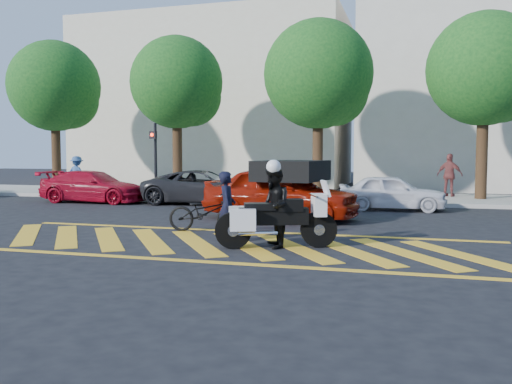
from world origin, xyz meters
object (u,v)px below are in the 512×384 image
(officer_moto, at_px, (274,207))
(red_convertible, at_px, (281,193))
(officer_bike, at_px, (227,207))
(parked_left, at_px, (94,187))
(parked_mid_left, at_px, (204,187))
(bicycle, at_px, (205,212))
(parked_mid_right, at_px, (392,192))
(police_motorcycle, at_px, (274,219))

(officer_moto, xyz_separation_m, red_convertible, (-0.97, 4.69, -0.06))
(officer_bike, relative_size, red_convertible, 0.34)
(parked_left, xyz_separation_m, parked_mid_left, (4.47, 0.57, 0.02))
(red_convertible, bearing_deg, bicycle, 164.43)
(officer_bike, height_order, parked_mid_right, officer_bike)
(parked_mid_right, bearing_deg, red_convertible, 137.50)
(parked_left, height_order, parked_mid_right, parked_left)
(parked_left, xyz_separation_m, parked_mid_right, (11.46, 0.28, -0.01))
(officer_bike, distance_m, parked_mid_left, 8.94)
(bicycle, distance_m, parked_mid_left, 7.34)
(red_convertible, bearing_deg, officer_moto, -161.39)
(police_motorcycle, bearing_deg, parked_mid_right, 55.08)
(red_convertible, bearing_deg, parked_mid_right, -33.62)
(officer_moto, bearing_deg, officer_bike, -131.39)
(police_motorcycle, xyz_separation_m, red_convertible, (-0.99, 4.70, 0.17))
(bicycle, bearing_deg, red_convertible, -27.90)
(officer_bike, bearing_deg, parked_left, 30.33)
(parked_mid_left, bearing_deg, bicycle, -162.44)
(red_convertible, height_order, parked_mid_left, red_convertible)
(parked_mid_right, bearing_deg, parked_left, 89.41)
(red_convertible, distance_m, parked_mid_right, 4.68)
(officer_bike, xyz_separation_m, parked_left, (-8.23, 7.53, -0.15))
(officer_bike, bearing_deg, red_convertible, -19.76)
(parked_left, relative_size, parked_mid_left, 0.93)
(parked_mid_right, bearing_deg, bicycle, 144.82)
(bicycle, relative_size, red_convertible, 0.41)
(police_motorcycle, distance_m, parked_mid_left, 9.88)
(officer_moto, height_order, parked_left, officer_moto)
(red_convertible, xyz_separation_m, parked_mid_right, (3.04, 3.56, -0.17))
(bicycle, xyz_separation_m, police_motorcycle, (2.22, -1.74, 0.12))
(police_motorcycle, bearing_deg, officer_bike, 138.31)
(parked_mid_left, bearing_deg, parked_mid_right, -96.68)
(bicycle, height_order, parked_left, parked_left)
(bicycle, xyz_separation_m, parked_left, (-7.20, 6.24, 0.14))
(red_convertible, bearing_deg, police_motorcycle, -161.20)
(officer_bike, xyz_separation_m, red_convertible, (0.19, 4.25, 0.00))
(bicycle, height_order, parked_mid_left, parked_mid_left)
(parked_left, relative_size, parked_mid_right, 1.20)
(bicycle, relative_size, police_motorcycle, 0.77)
(police_motorcycle, bearing_deg, red_convertible, 80.93)
(police_motorcycle, relative_size, red_convertible, 0.53)
(parked_mid_left, bearing_deg, officer_bike, -159.37)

